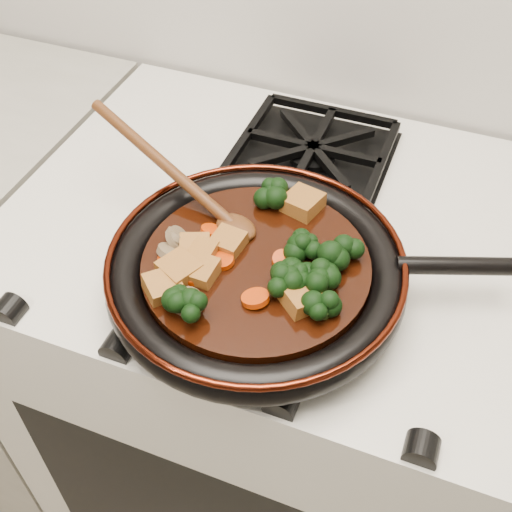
% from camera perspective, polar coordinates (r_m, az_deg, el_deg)
% --- Properties ---
extents(stove, '(0.76, 0.60, 0.90)m').
position_cam_1_polar(stove, '(1.25, 1.67, -11.84)').
color(stove, beige).
rests_on(stove, ground).
extents(burner_grate_front, '(0.23, 0.23, 0.03)m').
position_cam_1_polar(burner_grate_front, '(0.80, -1.07, -2.24)').
color(burner_grate_front, black).
rests_on(burner_grate_front, stove).
extents(burner_grate_back, '(0.23, 0.23, 0.03)m').
position_cam_1_polar(burner_grate_back, '(0.99, 5.05, 9.17)').
color(burner_grate_back, black).
rests_on(burner_grate_back, stove).
extents(skillet, '(0.47, 0.36, 0.05)m').
position_cam_1_polar(skillet, '(0.77, 0.15, -1.35)').
color(skillet, black).
rests_on(skillet, burner_grate_front).
extents(braising_sauce, '(0.27, 0.27, 0.02)m').
position_cam_1_polar(braising_sauce, '(0.76, 0.00, -1.09)').
color(braising_sauce, black).
rests_on(braising_sauce, skillet).
extents(tofu_cube_0, '(0.05, 0.05, 0.02)m').
position_cam_1_polar(tofu_cube_0, '(0.77, -5.46, 0.69)').
color(tofu_cube_0, '#925A21').
rests_on(tofu_cube_0, braising_sauce).
extents(tofu_cube_1, '(0.04, 0.04, 0.02)m').
position_cam_1_polar(tofu_cube_1, '(0.77, -2.49, 1.22)').
color(tofu_cube_1, '#925A21').
rests_on(tofu_cube_1, braising_sauce).
extents(tofu_cube_2, '(0.05, 0.06, 0.03)m').
position_cam_1_polar(tofu_cube_2, '(0.82, 4.17, 4.68)').
color(tofu_cube_2, '#925A21').
rests_on(tofu_cube_2, braising_sauce).
extents(tofu_cube_3, '(0.04, 0.04, 0.03)m').
position_cam_1_polar(tofu_cube_3, '(0.74, -4.99, -1.35)').
color(tofu_cube_3, '#925A21').
rests_on(tofu_cube_3, braising_sauce).
extents(tofu_cube_4, '(0.06, 0.06, 0.03)m').
position_cam_1_polar(tofu_cube_4, '(0.71, 4.07, -3.67)').
color(tofu_cube_4, '#925A21').
rests_on(tofu_cube_4, braising_sauce).
extents(tofu_cube_5, '(0.05, 0.05, 0.02)m').
position_cam_1_polar(tofu_cube_5, '(0.74, -6.83, -1.26)').
color(tofu_cube_5, '#925A21').
rests_on(tofu_cube_5, braising_sauce).
extents(tofu_cube_6, '(0.06, 0.05, 0.03)m').
position_cam_1_polar(tofu_cube_6, '(0.73, -8.26, -2.74)').
color(tofu_cube_6, '#925A21').
rests_on(tofu_cube_6, braising_sauce).
extents(tofu_cube_7, '(0.04, 0.04, 0.02)m').
position_cam_1_polar(tofu_cube_7, '(0.76, -4.96, 0.27)').
color(tofu_cube_7, '#925A21').
rests_on(tofu_cube_7, braising_sauce).
extents(broccoli_floret_0, '(0.09, 0.08, 0.08)m').
position_cam_1_polar(broccoli_floret_0, '(0.70, -6.30, -4.52)').
color(broccoli_floret_0, black).
rests_on(broccoli_floret_0, braising_sauce).
extents(broccoli_floret_1, '(0.08, 0.08, 0.05)m').
position_cam_1_polar(broccoli_floret_1, '(0.76, 4.72, 0.65)').
color(broccoli_floret_1, black).
rests_on(broccoli_floret_1, braising_sauce).
extents(broccoli_floret_2, '(0.08, 0.08, 0.07)m').
position_cam_1_polar(broccoli_floret_2, '(0.75, 7.59, -0.03)').
color(broccoli_floret_2, black).
rests_on(broccoli_floret_2, braising_sauce).
extents(broccoli_floret_3, '(0.08, 0.09, 0.06)m').
position_cam_1_polar(broccoli_floret_3, '(0.73, 3.45, -2.19)').
color(broccoli_floret_3, black).
rests_on(broccoli_floret_3, braising_sauce).
extents(broccoli_floret_4, '(0.07, 0.08, 0.07)m').
position_cam_1_polar(broccoli_floret_4, '(0.72, 5.64, -2.39)').
color(broccoli_floret_4, black).
rests_on(broccoli_floret_4, braising_sauce).
extents(broccoli_floret_5, '(0.08, 0.08, 0.06)m').
position_cam_1_polar(broccoli_floret_5, '(0.72, 2.32, -2.43)').
color(broccoli_floret_5, black).
rests_on(broccoli_floret_5, braising_sauce).
extents(broccoli_floret_6, '(0.09, 0.08, 0.06)m').
position_cam_1_polar(broccoli_floret_6, '(0.70, 6.12, -4.79)').
color(broccoli_floret_6, black).
rests_on(broccoli_floret_6, braising_sauce).
extents(broccoli_floret_7, '(0.07, 0.08, 0.06)m').
position_cam_1_polar(broccoli_floret_7, '(0.72, 3.22, -2.18)').
color(broccoli_floret_7, black).
rests_on(broccoli_floret_7, braising_sauce).
extents(broccoli_floret_8, '(0.07, 0.07, 0.07)m').
position_cam_1_polar(broccoli_floret_8, '(0.82, 1.73, 5.14)').
color(broccoli_floret_8, black).
rests_on(broccoli_floret_8, braising_sauce).
extents(carrot_coin_0, '(0.03, 0.03, 0.02)m').
position_cam_1_polar(carrot_coin_0, '(0.71, -0.05, -3.77)').
color(carrot_coin_0, '#B83005').
rests_on(carrot_coin_0, braising_sauce).
extents(carrot_coin_1, '(0.03, 0.03, 0.01)m').
position_cam_1_polar(carrot_coin_1, '(0.74, -5.56, -1.71)').
color(carrot_coin_1, '#B83005').
rests_on(carrot_coin_1, braising_sauce).
extents(carrot_coin_2, '(0.03, 0.03, 0.01)m').
position_cam_1_polar(carrot_coin_2, '(0.76, -7.76, -0.39)').
color(carrot_coin_2, '#B83005').
rests_on(carrot_coin_2, braising_sauce).
extents(carrot_coin_3, '(0.03, 0.03, 0.02)m').
position_cam_1_polar(carrot_coin_3, '(0.79, -3.96, 2.22)').
color(carrot_coin_3, '#B83005').
rests_on(carrot_coin_3, braising_sauce).
extents(carrot_coin_4, '(0.03, 0.03, 0.02)m').
position_cam_1_polar(carrot_coin_4, '(0.75, 2.44, -0.37)').
color(carrot_coin_4, '#B83005').
rests_on(carrot_coin_4, braising_sauce).
extents(carrot_coin_5, '(0.03, 0.03, 0.01)m').
position_cam_1_polar(carrot_coin_5, '(0.75, -2.96, -0.41)').
color(carrot_coin_5, '#B83005').
rests_on(carrot_coin_5, braising_sauce).
extents(mushroom_slice_0, '(0.05, 0.05, 0.02)m').
position_cam_1_polar(mushroom_slice_0, '(0.71, -6.08, -4.10)').
color(mushroom_slice_0, brown).
rests_on(mushroom_slice_0, braising_sauce).
extents(mushroom_slice_1, '(0.05, 0.05, 0.03)m').
position_cam_1_polar(mushroom_slice_1, '(0.76, -7.50, 0.29)').
color(mushroom_slice_1, brown).
rests_on(mushroom_slice_1, braising_sauce).
extents(mushroom_slice_2, '(0.04, 0.04, 0.03)m').
position_cam_1_polar(mushroom_slice_2, '(0.78, -6.87, 1.70)').
color(mushroom_slice_2, brown).
rests_on(mushroom_slice_2, braising_sauce).
extents(mushroom_slice_3, '(0.04, 0.04, 0.03)m').
position_cam_1_polar(mushroom_slice_3, '(0.78, -6.98, 1.53)').
color(mushroom_slice_3, brown).
rests_on(mushroom_slice_3, braising_sauce).
extents(mushroom_slice_4, '(0.04, 0.04, 0.03)m').
position_cam_1_polar(mushroom_slice_4, '(0.71, -6.04, -4.13)').
color(mushroom_slice_4, brown).
rests_on(mushroom_slice_4, braising_sauce).
extents(wooden_spoon, '(0.16, 0.08, 0.26)m').
position_cam_1_polar(wooden_spoon, '(0.82, -5.71, 5.98)').
color(wooden_spoon, '#4D2810').
rests_on(wooden_spoon, braising_sauce).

